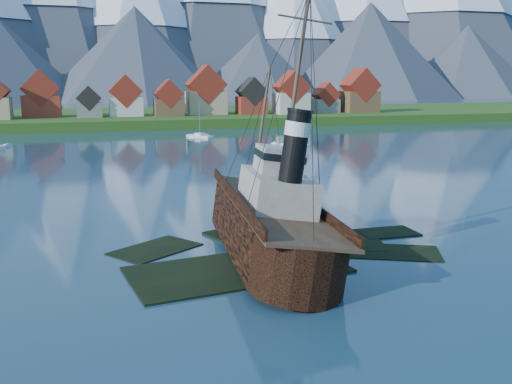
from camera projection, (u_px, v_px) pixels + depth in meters
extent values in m
plane|color=#1C3C50|center=(264.00, 260.00, 50.80)|extent=(1400.00, 1400.00, 0.00)
cube|color=black|center=(238.00, 274.00, 48.16)|extent=(19.08, 11.42, 1.00)
cube|color=black|center=(310.00, 246.00, 56.29)|extent=(15.15, 9.76, 1.00)
cube|color=black|center=(257.00, 235.00, 59.87)|extent=(11.45, 9.06, 1.00)
cube|color=black|center=(390.00, 256.00, 53.24)|extent=(10.27, 8.34, 1.00)
cube|color=black|center=(155.00, 254.00, 54.05)|extent=(9.42, 8.68, 1.00)
cube|color=black|center=(387.00, 236.00, 59.70)|extent=(6.00, 4.00, 1.00)
cube|color=#1A4012|center=(129.00, 121.00, 210.73)|extent=(600.00, 80.00, 3.20)
cube|color=#3F3D38|center=(138.00, 130.00, 174.98)|extent=(600.00, 2.50, 2.00)
cube|color=maroon|center=(42.00, 106.00, 188.28)|extent=(12.00, 8.50, 7.20)
cube|color=maroon|center=(41.00, 88.00, 187.14)|extent=(12.22, 8.67, 12.22)
cube|color=slate|center=(89.00, 110.00, 187.94)|extent=(8.00, 7.00, 4.80)
cube|color=black|center=(89.00, 98.00, 187.18)|extent=(8.15, 7.14, 8.15)
cube|color=beige|center=(126.00, 106.00, 193.90)|extent=(11.00, 9.50, 6.40)
cube|color=maroon|center=(125.00, 91.00, 192.88)|extent=(11.20, 9.69, 11.20)
cube|color=brown|center=(169.00, 107.00, 194.05)|extent=(9.50, 8.00, 5.80)
cube|color=maroon|center=(168.00, 94.00, 193.14)|extent=(9.67, 8.16, 9.67)
cube|color=tan|center=(206.00, 103.00, 202.39)|extent=(13.50, 10.00, 8.00)
cube|color=maroon|center=(206.00, 85.00, 201.11)|extent=(13.75, 10.20, 13.75)
cube|color=maroon|center=(252.00, 105.00, 204.14)|extent=(10.00, 8.50, 6.20)
cube|color=black|center=(252.00, 91.00, 203.17)|extent=(10.18, 8.67, 10.18)
cube|color=beige|center=(291.00, 103.00, 205.04)|extent=(11.50, 9.00, 7.50)
cube|color=maroon|center=(291.00, 87.00, 203.89)|extent=(11.71, 9.18, 11.71)
cube|color=slate|center=(325.00, 106.00, 213.18)|extent=(9.00, 7.50, 5.00)
cube|color=maroon|center=(326.00, 95.00, 212.36)|extent=(9.16, 7.65, 9.16)
cube|color=brown|center=(359.00, 102.00, 214.60)|extent=(12.50, 10.00, 7.80)
cube|color=maroon|center=(360.00, 85.00, 213.38)|extent=(12.73, 10.20, 12.73)
cone|color=#2D333D|center=(137.00, 12.00, 487.25)|extent=(170.00, 170.00, 145.00)
cone|color=#2D333D|center=(294.00, 27.00, 518.34)|extent=(150.00, 150.00, 125.00)
cone|color=#2D333D|center=(360.00, 8.00, 564.11)|extent=(200.00, 200.00, 170.00)
cone|color=#2D333D|center=(479.00, 21.00, 620.97)|extent=(180.00, 180.00, 155.00)
cone|color=#2D333D|center=(136.00, 55.00, 397.31)|extent=(136.00, 136.00, 66.00)
cone|color=#2D333D|center=(258.00, 68.00, 427.42)|extent=(110.00, 110.00, 50.00)
cone|color=#2D333D|center=(369.00, 52.00, 446.87)|extent=(150.00, 150.00, 75.00)
cone|color=#2D333D|center=(466.00, 62.00, 474.06)|extent=(124.00, 124.00, 60.00)
cube|color=black|center=(265.00, 229.00, 52.24)|extent=(7.25, 20.88, 4.35)
cone|color=black|center=(230.00, 200.00, 64.98)|extent=(7.25, 7.25, 7.25)
cylinder|color=black|center=(306.00, 265.00, 42.41)|extent=(7.25, 7.25, 4.35)
cube|color=#4C3826|center=(265.00, 205.00, 51.78)|extent=(7.10, 27.55, 0.26)
cube|color=black|center=(227.00, 203.00, 50.73)|extent=(0.21, 26.68, 0.93)
cube|color=black|center=(301.00, 198.00, 52.65)|extent=(0.21, 26.68, 0.93)
cube|color=#ADA89E|center=(270.00, 192.00, 50.02)|extent=(5.39, 8.80, 3.11)
cube|color=#ADA89E|center=(267.00, 160.00, 50.46)|extent=(3.73, 4.14, 2.28)
cylinder|color=black|center=(283.00, 146.00, 45.92)|extent=(1.97, 1.97, 5.80)
cylinder|color=silver|center=(283.00, 128.00, 45.63)|extent=(2.07, 2.07, 1.14)
cylinder|color=#473828|center=(241.00, 128.00, 58.33)|extent=(0.29, 0.29, 12.43)
cylinder|color=#473828|center=(274.00, 69.00, 46.95)|extent=(0.33, 0.33, 13.46)
cube|color=white|center=(290.00, 144.00, 137.39)|extent=(6.69, 6.82, 1.08)
cube|color=white|center=(290.00, 141.00, 137.22)|extent=(2.70, 2.71, 0.63)
cylinder|color=gray|center=(290.00, 123.00, 136.35)|extent=(0.13, 0.13, 9.36)
cube|color=white|center=(200.00, 137.00, 154.13)|extent=(6.38, 8.37, 1.03)
cube|color=white|center=(200.00, 134.00, 153.97)|extent=(2.87, 3.03, 0.60)
cylinder|color=gray|center=(199.00, 119.00, 153.15)|extent=(0.12, 0.12, 8.90)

